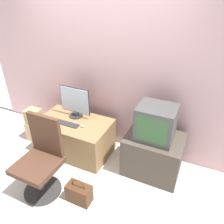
% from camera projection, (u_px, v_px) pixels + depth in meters
% --- Properties ---
extents(ground_plane, '(12.00, 12.00, 0.00)m').
position_uv_depth(ground_plane, '(60.00, 192.00, 2.87)').
color(ground_plane, beige).
extents(wall_back, '(4.40, 0.05, 2.60)m').
position_uv_depth(wall_back, '(103.00, 67.00, 3.24)').
color(wall_back, beige).
rests_on(wall_back, ground_plane).
extents(desk, '(1.12, 0.67, 0.56)m').
position_uv_depth(desk, '(75.00, 136.00, 3.46)').
color(desk, '#937047').
rests_on(desk, ground_plane).
extents(side_stand, '(0.77, 0.58, 0.60)m').
position_uv_depth(side_stand, '(153.00, 154.00, 3.07)').
color(side_stand, '#4C4238').
rests_on(side_stand, ground_plane).
extents(main_monitor, '(0.51, 0.21, 0.49)m').
position_uv_depth(main_monitor, '(75.00, 103.00, 3.33)').
color(main_monitor, '#2D2D2D').
rests_on(main_monitor, desk).
extents(keyboard, '(0.36, 0.10, 0.01)m').
position_uv_depth(keyboard, '(68.00, 124.00, 3.25)').
color(keyboard, '#2D2D2D').
rests_on(keyboard, desk).
extents(mouse, '(0.05, 0.04, 0.03)m').
position_uv_depth(mouse, '(83.00, 126.00, 3.18)').
color(mouse, silver).
rests_on(mouse, desk).
extents(crt_tv, '(0.48, 0.41, 0.47)m').
position_uv_depth(crt_tv, '(156.00, 123.00, 2.80)').
color(crt_tv, '#474747').
rests_on(crt_tv, side_stand).
extents(office_chair, '(0.51, 0.51, 1.05)m').
position_uv_depth(office_chair, '(41.00, 161.00, 2.71)').
color(office_chair, '#333333').
rests_on(office_chair, ground_plane).
extents(cardboard_box_lower, '(0.28, 0.23, 0.34)m').
position_uv_depth(cardboard_box_lower, '(37.00, 131.00, 3.78)').
color(cardboard_box_lower, '#D1B27F').
rests_on(cardboard_box_lower, ground_plane).
extents(cardboard_box_upper, '(0.23, 0.21, 0.25)m').
position_uv_depth(cardboard_box_upper, '(33.00, 116.00, 3.63)').
color(cardboard_box_upper, tan).
rests_on(cardboard_box_upper, cardboard_box_lower).
extents(handbag, '(0.31, 0.17, 0.36)m').
position_uv_depth(handbag, '(79.00, 193.00, 2.71)').
color(handbag, '#4C2D19').
rests_on(handbag, ground_plane).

